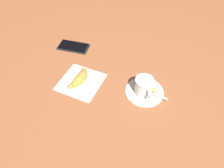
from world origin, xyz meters
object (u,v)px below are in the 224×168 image
at_px(napkin, 81,81).
at_px(croissant, 80,78).
at_px(sugar_packet, 151,87).
at_px(cell_phone, 73,46).
at_px(saucer, 144,91).
at_px(espresso_cup, 144,85).
at_px(teaspoon, 144,90).

xyz_separation_m(napkin, croissant, (-0.00, 0.00, 0.02)).
bearing_deg(sugar_packet, cell_phone, 26.98).
bearing_deg(saucer, croissant, -178.38).
bearing_deg(croissant, napkin, -59.37).
bearing_deg(espresso_cup, napkin, -178.09).
height_order(teaspoon, sugar_packet, teaspoon).
bearing_deg(napkin, teaspoon, 2.09).
bearing_deg(sugar_packet, croissant, 56.21).
xyz_separation_m(espresso_cup, cell_phone, (-0.35, 0.18, -0.03)).
bearing_deg(saucer, sugar_packet, 43.36).
height_order(teaspoon, croissant, croissant).
height_order(saucer, sugar_packet, sugar_packet).
relative_size(saucer, croissant, 1.16).
relative_size(teaspoon, cell_phone, 0.96).
height_order(sugar_packet, cell_phone, sugar_packet).
bearing_deg(espresso_cup, sugar_packet, 38.55).
xyz_separation_m(espresso_cup, napkin, (-0.24, -0.01, -0.04)).
distance_m(napkin, cell_phone, 0.22).
distance_m(sugar_packet, cell_phone, 0.41).
bearing_deg(croissant, sugar_packet, 6.01).
bearing_deg(cell_phone, teaspoon, -27.51).
relative_size(napkin, croissant, 1.27).
distance_m(saucer, cell_phone, 0.40).
height_order(teaspoon, cell_phone, teaspoon).
bearing_deg(croissant, cell_phone, 118.64).
distance_m(espresso_cup, napkin, 0.25).
height_order(croissant, cell_phone, croissant).
relative_size(croissant, cell_phone, 0.88).
distance_m(teaspoon, croissant, 0.25).
xyz_separation_m(saucer, napkin, (-0.25, -0.01, -0.00)).
distance_m(saucer, espresso_cup, 0.03).
distance_m(saucer, teaspoon, 0.01).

